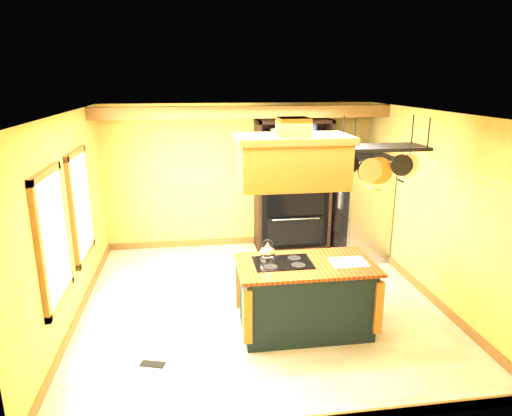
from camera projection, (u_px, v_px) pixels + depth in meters
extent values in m
plane|color=beige|center=(259.00, 303.00, 6.59)|extent=(5.00, 5.00, 0.00)
plane|color=white|center=(260.00, 113.00, 5.86)|extent=(5.00, 5.00, 0.00)
cube|color=gold|center=(240.00, 176.00, 8.60)|extent=(5.00, 0.02, 2.70)
cube|color=gold|center=(305.00, 297.00, 3.84)|extent=(5.00, 0.02, 2.70)
cube|color=gold|center=(68.00, 221.00, 5.88)|extent=(0.02, 5.00, 2.70)
cube|color=gold|center=(431.00, 206.00, 6.57)|extent=(0.02, 5.00, 2.70)
cube|color=olive|center=(244.00, 112.00, 7.50)|extent=(5.00, 0.15, 0.20)
cube|color=olive|center=(53.00, 238.00, 5.11)|extent=(0.06, 1.06, 1.56)
cube|color=white|center=(55.00, 238.00, 5.11)|extent=(0.02, 0.85, 1.34)
cube|color=olive|center=(81.00, 205.00, 6.44)|extent=(0.06, 1.06, 1.56)
cube|color=white|center=(83.00, 205.00, 6.44)|extent=(0.02, 0.85, 1.34)
cube|color=black|center=(305.00, 298.00, 5.78)|extent=(1.58, 0.86, 0.88)
cube|color=#913A1B|center=(306.00, 265.00, 5.65)|extent=(1.72, 0.95, 0.04)
cube|color=black|center=(283.00, 263.00, 5.65)|extent=(0.72, 0.50, 0.01)
ellipsoid|color=silver|center=(268.00, 252.00, 5.71)|extent=(0.20, 0.20, 0.16)
cube|color=white|center=(349.00, 262.00, 5.64)|extent=(0.43, 0.33, 0.02)
cube|color=#C17C30|center=(293.00, 165.00, 5.28)|extent=(1.24, 0.67, 0.52)
cube|color=olive|center=(293.00, 139.00, 5.19)|extent=(1.31, 0.74, 0.08)
cube|color=#C17C30|center=(293.00, 130.00, 5.17)|extent=(0.35, 0.35, 0.28)
cube|color=black|center=(384.00, 147.00, 5.38)|extent=(0.98, 0.49, 0.04)
cylinder|color=black|center=(355.00, 135.00, 5.08)|extent=(0.02, 0.02, 0.36)
cylinder|color=black|center=(413.00, 130.00, 5.58)|extent=(0.02, 0.02, 0.36)
cylinder|color=black|center=(348.00, 163.00, 5.47)|extent=(0.25, 0.03, 0.25)
cylinder|color=silver|center=(370.00, 170.00, 5.33)|extent=(0.29, 0.03, 0.29)
cylinder|color=#C46B31|center=(379.00, 171.00, 5.56)|extent=(0.33, 0.03, 0.33)
cylinder|color=black|center=(402.00, 165.00, 5.37)|extent=(0.25, 0.03, 0.25)
cylinder|color=silver|center=(409.00, 166.00, 5.60)|extent=(0.29, 0.03, 0.29)
cube|color=#989CA1|center=(362.00, 207.00, 8.15)|extent=(0.76, 0.93, 1.82)
cube|color=#989CA1|center=(346.00, 189.00, 7.77)|extent=(0.03, 0.45, 0.98)
cube|color=#989CA1|center=(338.00, 183.00, 8.21)|extent=(0.03, 0.45, 0.98)
cube|color=#989CA1|center=(339.00, 234.00, 8.23)|extent=(0.03, 0.89, 0.76)
cube|color=black|center=(359.00, 253.00, 8.39)|extent=(0.72, 0.88, 0.06)
cube|color=black|center=(290.00, 182.00, 8.73)|extent=(1.37, 0.06, 2.42)
cube|color=black|center=(258.00, 186.00, 8.39)|extent=(0.06, 0.58, 2.42)
cube|color=black|center=(327.00, 184.00, 8.57)|extent=(0.06, 0.58, 2.42)
cube|color=black|center=(293.00, 177.00, 8.44)|extent=(1.37, 0.58, 0.05)
cube|color=black|center=(292.00, 210.00, 8.64)|extent=(1.25, 0.48, 1.31)
cube|color=black|center=(296.00, 200.00, 8.24)|extent=(1.07, 0.04, 0.58)
cube|color=black|center=(295.00, 231.00, 8.40)|extent=(1.07, 0.04, 0.53)
cube|color=black|center=(293.00, 163.00, 8.37)|extent=(1.25, 0.52, 0.02)
cube|color=black|center=(293.00, 147.00, 8.29)|extent=(1.25, 0.52, 0.02)
cube|color=black|center=(294.00, 132.00, 8.21)|extent=(1.25, 0.52, 0.03)
cylinder|color=white|center=(276.00, 161.00, 8.26)|extent=(0.22, 0.22, 0.07)
cylinder|color=#426BBB|center=(314.00, 142.00, 8.26)|extent=(0.10, 0.10, 0.17)
cube|color=black|center=(153.00, 364.00, 5.17)|extent=(0.30, 0.20, 0.01)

